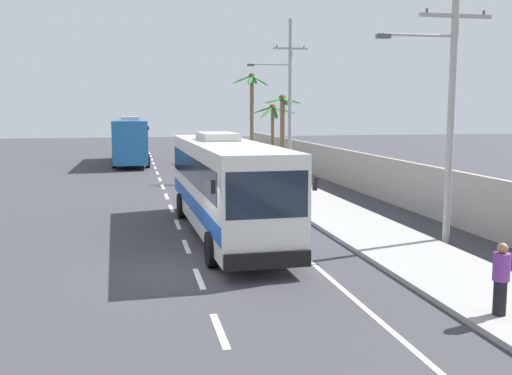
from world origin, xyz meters
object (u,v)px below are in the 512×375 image
object	(u,v)px
motorcycle_beside_bus	(241,185)
palm_third	(273,120)
coach_bus_far_lane	(131,139)
utility_pole_mid	(289,95)
pedestrian_midwalk	(288,179)
palm_second	(252,102)
pedestrian_far_walk	(282,173)
palm_nearest	(283,120)
pedestrian_near_kerb	(501,278)
coach_bus_foreground	(225,183)
utility_pole_nearest	(449,96)

from	to	relation	value
motorcycle_beside_bus	palm_third	distance (m)	17.21
coach_bus_far_lane	utility_pole_mid	size ratio (longest dim) A/B	1.22
pedestrian_midwalk	palm_second	size ratio (longest dim) A/B	0.23
pedestrian_far_walk	palm_nearest	xyz separation A→B (m)	(2.62, 10.20, 2.66)
pedestrian_near_kerb	utility_pole_mid	xyz separation A→B (m)	(2.33, 26.44, 4.45)
coach_bus_foreground	motorcycle_beside_bus	bearing A→B (deg)	76.02
utility_pole_nearest	motorcycle_beside_bus	bearing A→B (deg)	112.22
utility_pole_nearest	pedestrian_near_kerb	bearing A→B (deg)	-110.57
motorcycle_beside_bus	palm_third	bearing A→B (deg)	70.87
palm_third	coach_bus_far_lane	bearing A→B (deg)	159.50
pedestrian_midwalk	utility_pole_nearest	xyz separation A→B (m)	(2.68, -10.61, 3.95)
motorcycle_beside_bus	palm_second	xyz separation A→B (m)	(4.57, 19.80, 4.52)
utility_pole_mid	coach_bus_far_lane	bearing A→B (deg)	128.50
pedestrian_far_walk	utility_pole_mid	size ratio (longest dim) A/B	0.17
palm_nearest	palm_second	world-z (taller)	palm_second
motorcycle_beside_bus	pedestrian_near_kerb	distance (m)	19.09
motorcycle_beside_bus	palm_second	distance (m)	20.81
coach_bus_foreground	utility_pole_nearest	bearing A→B (deg)	-22.23
coach_bus_far_lane	utility_pole_nearest	bearing A→B (deg)	-72.00
utility_pole_mid	pedestrian_far_walk	bearing A→B (deg)	-107.76
motorcycle_beside_bus	pedestrian_midwalk	size ratio (longest dim) A/B	1.15
coach_bus_foreground	utility_pole_mid	xyz separation A→B (m)	(6.76, 16.46, 3.52)
pedestrian_far_walk	coach_bus_far_lane	bearing A→B (deg)	-78.05
motorcycle_beside_bus	pedestrian_far_walk	world-z (taller)	pedestrian_far_walk
coach_bus_foreground	palm_nearest	distance (m)	21.73
pedestrian_near_kerb	pedestrian_far_walk	xyz separation A→B (m)	(0.31, 20.15, 0.11)
coach_bus_far_lane	pedestrian_far_walk	distance (m)	20.64
coach_bus_foreground	palm_second	bearing A→B (deg)	76.70
utility_pole_nearest	utility_pole_mid	bearing A→B (deg)	90.97
pedestrian_near_kerb	utility_pole_mid	size ratio (longest dim) A/B	0.15
pedestrian_midwalk	pedestrian_far_walk	xyz separation A→B (m)	(0.33, 2.46, 0.04)
palm_nearest	pedestrian_near_kerb	bearing A→B (deg)	-95.53
coach_bus_foreground	pedestrian_near_kerb	world-z (taller)	coach_bus_foreground
pedestrian_near_kerb	pedestrian_far_walk	distance (m)	20.15
pedestrian_midwalk	utility_pole_nearest	bearing A→B (deg)	91.49
utility_pole_nearest	palm_nearest	size ratio (longest dim) A/B	1.68
coach_bus_far_lane	pedestrian_near_kerb	size ratio (longest dim) A/B	7.90
coach_bus_foreground	pedestrian_midwalk	bearing A→B (deg)	60.21
pedestrian_near_kerb	utility_pole_nearest	distance (m)	8.57
pedestrian_far_walk	palm_nearest	distance (m)	10.86
pedestrian_midwalk	coach_bus_far_lane	bearing A→B (deg)	-82.82
motorcycle_beside_bus	palm_third	size ratio (longest dim) A/B	0.40
utility_pole_nearest	palm_second	size ratio (longest dim) A/B	1.24
pedestrian_midwalk	palm_nearest	size ratio (longest dim) A/B	0.31
pedestrian_near_kerb	palm_nearest	world-z (taller)	palm_nearest
utility_pole_nearest	palm_second	bearing A→B (deg)	90.51
pedestrian_near_kerb	utility_pole_mid	distance (m)	26.92
pedestrian_near_kerb	palm_third	bearing A→B (deg)	19.18
coach_bus_far_lane	pedestrian_midwalk	size ratio (longest dim) A/B	7.33
coach_bus_far_lane	palm_third	bearing A→B (deg)	-20.50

